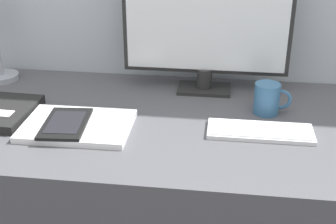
% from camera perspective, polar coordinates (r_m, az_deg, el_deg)
% --- Properties ---
extents(desk, '(1.50, 0.70, 0.71)m').
position_cam_1_polar(desk, '(1.59, 0.95, -12.51)').
color(desk, '#4C4C51').
rests_on(desk, ground_plane).
extents(monitor, '(0.55, 0.11, 0.43)m').
position_cam_1_polar(monitor, '(1.53, 4.71, 10.60)').
color(monitor, '#262626').
rests_on(monitor, desk).
extents(keyboard, '(0.30, 0.11, 0.01)m').
position_cam_1_polar(keyboard, '(1.34, 11.17, -2.32)').
color(keyboard, silver).
rests_on(keyboard, desk).
extents(laptop, '(0.31, 0.22, 0.02)m').
position_cam_1_polar(laptop, '(1.37, -10.96, -1.65)').
color(laptop, silver).
rests_on(laptop, desk).
extents(ereader, '(0.13, 0.20, 0.01)m').
position_cam_1_polar(ereader, '(1.35, -12.38, -1.37)').
color(ereader, black).
rests_on(ereader, laptop).
extents(notebook, '(0.18, 0.24, 0.03)m').
position_cam_1_polar(notebook, '(1.50, -19.46, -0.01)').
color(notebook, black).
rests_on(notebook, desk).
extents(coffee_mug, '(0.11, 0.08, 0.10)m').
position_cam_1_polar(coffee_mug, '(1.45, 12.05, 1.60)').
color(coffee_mug, '#336089').
rests_on(coffee_mug, desk).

